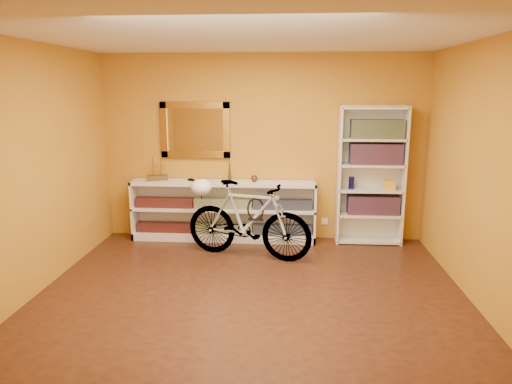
# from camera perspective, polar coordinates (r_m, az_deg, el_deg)

# --- Properties ---
(floor) EXTENTS (4.50, 4.00, 0.01)m
(floor) POSITION_cam_1_polar(r_m,az_deg,el_deg) (5.07, -0.59, -12.33)
(floor) COLOR #33180E
(floor) RESTS_ON ground
(ceiling) EXTENTS (4.50, 4.00, 0.01)m
(ceiling) POSITION_cam_1_polar(r_m,az_deg,el_deg) (4.63, -0.66, 18.46)
(ceiling) COLOR silver
(ceiling) RESTS_ON ground
(back_wall) EXTENTS (4.50, 0.01, 2.60)m
(back_wall) POSITION_cam_1_polar(r_m,az_deg,el_deg) (6.66, 0.82, 5.36)
(back_wall) COLOR #B5751B
(back_wall) RESTS_ON ground
(left_wall) EXTENTS (0.01, 4.00, 2.60)m
(left_wall) POSITION_cam_1_polar(r_m,az_deg,el_deg) (5.36, -25.45, 2.43)
(left_wall) COLOR #B5751B
(left_wall) RESTS_ON ground
(right_wall) EXTENTS (0.01, 4.00, 2.60)m
(right_wall) POSITION_cam_1_polar(r_m,az_deg,el_deg) (5.02, 25.97, 1.79)
(right_wall) COLOR #B5751B
(right_wall) RESTS_ON ground
(gilt_mirror) EXTENTS (0.98, 0.06, 0.78)m
(gilt_mirror) POSITION_cam_1_polar(r_m,az_deg,el_deg) (6.71, -7.38, 7.46)
(gilt_mirror) COLOR #8B5E19
(gilt_mirror) RESTS_ON back_wall
(wall_socket) EXTENTS (0.09, 0.02, 0.09)m
(wall_socket) POSITION_cam_1_polar(r_m,az_deg,el_deg) (6.85, 8.33, -3.53)
(wall_socket) COLOR silver
(wall_socket) RESTS_ON back_wall
(console_unit) EXTENTS (2.60, 0.35, 0.85)m
(console_unit) POSITION_cam_1_polar(r_m,az_deg,el_deg) (6.69, -3.96, -2.27)
(console_unit) COLOR silver
(console_unit) RESTS_ON floor
(cd_row_lower) EXTENTS (2.50, 0.13, 0.14)m
(cd_row_lower) POSITION_cam_1_polar(r_m,az_deg,el_deg) (6.74, -3.95, -4.41)
(cd_row_lower) COLOR black
(cd_row_lower) RESTS_ON console_unit
(cd_row_upper) EXTENTS (2.50, 0.13, 0.14)m
(cd_row_upper) POSITION_cam_1_polar(r_m,az_deg,el_deg) (6.64, -4.00, -1.40)
(cd_row_upper) COLOR navy
(cd_row_upper) RESTS_ON console_unit
(model_ship) EXTENTS (0.31, 0.20, 0.34)m
(model_ship) POSITION_cam_1_polar(r_m,az_deg,el_deg) (6.76, -11.90, 2.81)
(model_ship) COLOR #473013
(model_ship) RESTS_ON console_unit
(toy_car) EXTENTS (0.00, 0.00, 0.00)m
(toy_car) POSITION_cam_1_polar(r_m,az_deg,el_deg) (6.67, -7.81, 1.35)
(toy_car) COLOR black
(toy_car) RESTS_ON console_unit
(bronze_ornament) EXTENTS (0.06, 0.06, 0.33)m
(bronze_ornament) POSITION_cam_1_polar(r_m,az_deg,el_deg) (6.55, -3.22, 2.71)
(bronze_ornament) COLOR #4F331B
(bronze_ornament) RESTS_ON console_unit
(decorative_orb) EXTENTS (0.09, 0.09, 0.09)m
(decorative_orb) POSITION_cam_1_polar(r_m,az_deg,el_deg) (6.54, -0.20, 1.65)
(decorative_orb) COLOR #4F331B
(decorative_orb) RESTS_ON console_unit
(bookcase) EXTENTS (0.90, 0.30, 1.90)m
(bookcase) POSITION_cam_1_polar(r_m,az_deg,el_deg) (6.63, 13.74, 1.91)
(bookcase) COLOR silver
(bookcase) RESTS_ON floor
(book_row_a) EXTENTS (0.70, 0.22, 0.26)m
(book_row_a) POSITION_cam_1_polar(r_m,az_deg,el_deg) (6.72, 13.98, -1.50)
(book_row_a) COLOR maroon
(book_row_a) RESTS_ON bookcase
(book_row_b) EXTENTS (0.70, 0.22, 0.28)m
(book_row_b) POSITION_cam_1_polar(r_m,az_deg,el_deg) (6.59, 14.31, 4.51)
(book_row_b) COLOR maroon
(book_row_b) RESTS_ON bookcase
(book_row_c) EXTENTS (0.70, 0.22, 0.25)m
(book_row_c) POSITION_cam_1_polar(r_m,az_deg,el_deg) (6.55, 14.46, 7.41)
(book_row_c) COLOR #174253
(book_row_c) RESTS_ON bookcase
(travel_mug) EXTENTS (0.08, 0.08, 0.17)m
(travel_mug) POSITION_cam_1_polar(r_m,az_deg,el_deg) (6.59, 11.49, 1.09)
(travel_mug) COLOR navy
(travel_mug) RESTS_ON bookcase
(red_tin) EXTENTS (0.16, 0.16, 0.17)m
(red_tin) POSITION_cam_1_polar(r_m,az_deg,el_deg) (6.55, 12.23, 7.16)
(red_tin) COLOR maroon
(red_tin) RESTS_ON bookcase
(yellow_bag) EXTENTS (0.18, 0.14, 0.13)m
(yellow_bag) POSITION_cam_1_polar(r_m,az_deg,el_deg) (6.66, 15.86, 0.78)
(yellow_bag) COLOR gold
(yellow_bag) RESTS_ON bookcase
(bicycle) EXTENTS (0.86, 1.75, 0.99)m
(bicycle) POSITION_cam_1_polar(r_m,az_deg,el_deg) (5.95, -0.96, -3.38)
(bicycle) COLOR silver
(bicycle) RESTS_ON floor
(helmet) EXTENTS (0.28, 0.26, 0.21)m
(helmet) POSITION_cam_1_polar(r_m,az_deg,el_deg) (6.11, -6.66, 0.60)
(helmet) COLOR white
(helmet) RESTS_ON bicycle
(u_lock) EXTENTS (0.22, 0.02, 0.22)m
(u_lock) POSITION_cam_1_polar(r_m,az_deg,el_deg) (5.88, -0.05, -2.07)
(u_lock) COLOR black
(u_lock) RESTS_ON bicycle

